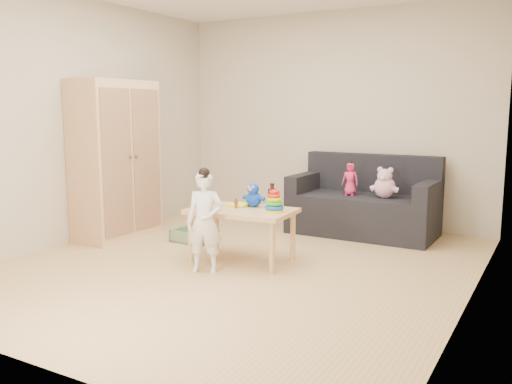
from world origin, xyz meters
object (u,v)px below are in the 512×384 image
Objects in this scene: wardrobe at (115,160)px; sofa at (362,215)px; toddler at (205,223)px; play_table at (242,235)px.

wardrobe reaches higher than sofa.
toddler is at bearing -20.60° from wardrobe.
sofa is (2.34, 1.48, -0.64)m from wardrobe.
sofa is 1.69× the size of play_table.
toddler is at bearing -108.48° from sofa.
wardrobe is at bearing -146.99° from sofa.
sofa is at bearing 49.49° from toddler.
sofa is 1.75m from play_table.
toddler is (-0.11, -0.45, 0.19)m from play_table.
wardrobe is 1.78m from toddler.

